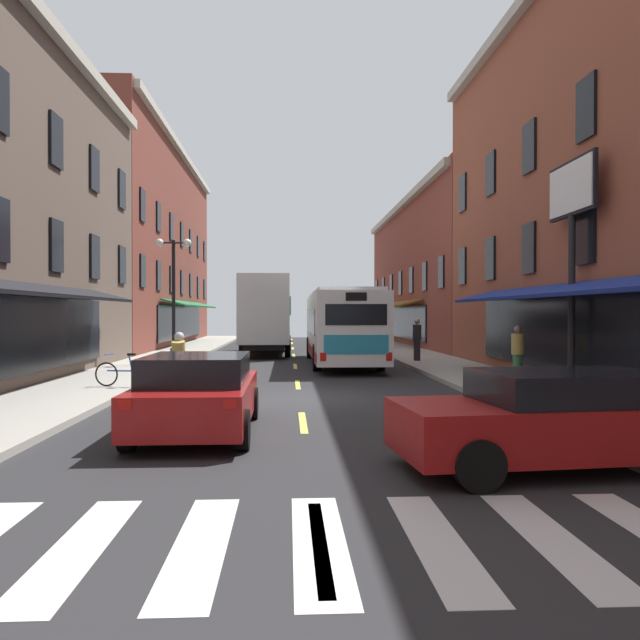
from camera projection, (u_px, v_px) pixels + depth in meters
name	position (u px, v px, depth m)	size (l,w,h in m)	color
ground_plane	(300.00, 400.00, 15.85)	(34.80, 80.00, 0.10)	#28282B
lane_centre_dashes	(300.00, 399.00, 15.60)	(0.14, 73.90, 0.01)	#DBCC4C
crosswalk_near	(320.00, 542.00, 5.87)	(7.10, 2.80, 0.01)	silver
sidewalk_left	(61.00, 397.00, 15.55)	(3.00, 80.00, 0.14)	#A39E93
sidewalk_right	(529.00, 394.00, 16.15)	(3.00, 80.00, 0.14)	#A39E93
billboard_sign	(572.00, 219.00, 16.28)	(0.40, 2.57, 5.95)	black
transit_bus	(341.00, 326.00, 26.40)	(2.68, 11.17, 3.05)	white
box_truck	(267.00, 315.00, 32.40)	(2.52, 8.46, 3.96)	black
sedan_near	(267.00, 335.00, 41.45)	(1.93, 4.46, 1.37)	black
sedan_mid	(198.00, 393.00, 11.17)	(2.00, 4.34, 1.40)	maroon
sedan_far	(559.00, 419.00, 8.61)	(4.53, 2.33, 1.34)	maroon
motorcycle_rider	(179.00, 369.00, 16.11)	(0.62, 2.07, 1.66)	black
bicycle_near	(125.00, 373.00, 17.13)	(1.69, 0.51, 0.91)	black
pedestrian_mid	(417.00, 339.00, 26.57)	(0.36, 0.36, 1.77)	black
pedestrian_far	(518.00, 353.00, 18.35)	(0.36, 0.36, 1.64)	#33663F
street_lamp_twin	(174.00, 294.00, 25.18)	(1.42, 0.32, 4.98)	black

